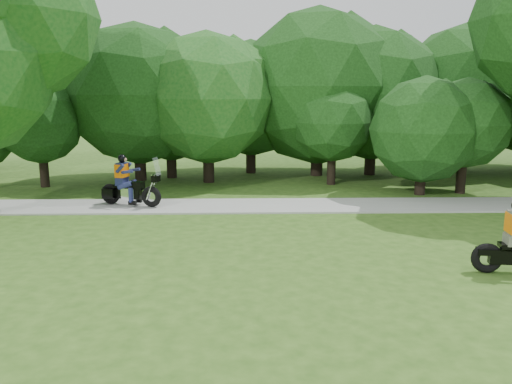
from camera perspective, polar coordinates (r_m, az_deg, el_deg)
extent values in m
plane|color=#2D5117|center=(9.93, 8.83, -12.07)|extent=(100.00, 100.00, 0.00)
cube|color=gray|center=(17.49, 4.26, -1.55)|extent=(60.00, 2.20, 0.06)
cylinder|color=black|center=(24.64, -0.59, 4.29)|extent=(0.48, 0.48, 1.80)
sphere|color=#13330F|center=(24.46, -0.60, 10.61)|extent=(5.57, 5.57, 5.57)
cylinder|color=black|center=(24.00, 6.97, 4.02)|extent=(0.56, 0.56, 1.80)
sphere|color=#13330F|center=(23.81, 7.16, 11.83)|extent=(7.27, 7.27, 7.27)
cylinder|color=black|center=(23.55, -9.64, 3.67)|extent=(0.46, 0.46, 1.69)
sphere|color=#13330F|center=(23.35, -9.85, 9.88)|extent=(5.25, 5.25, 5.25)
cylinder|color=black|center=(20.40, 18.27, 1.35)|extent=(0.41, 0.41, 1.17)
sphere|color=#13330F|center=(20.18, 18.61, 6.73)|extent=(4.11, 4.11, 4.11)
cylinder|color=black|center=(22.74, -23.07, 2.51)|extent=(0.37, 0.37, 1.58)
sphere|color=#13330F|center=(22.56, -23.45, 7.34)|extent=(3.49, 3.49, 3.49)
cylinder|color=black|center=(21.74, 8.61, 2.92)|extent=(0.37, 0.37, 1.58)
sphere|color=#13330F|center=(21.55, 8.76, 7.93)|extent=(3.43, 3.43, 3.43)
cylinder|color=black|center=(27.13, 22.11, 4.11)|extent=(0.53, 0.53, 1.80)
sphere|color=#13330F|center=(26.96, 22.60, 10.53)|extent=(6.59, 6.59, 6.59)
cylinder|color=black|center=(23.09, -13.10, 3.52)|extent=(0.51, 0.51, 1.80)
sphere|color=#13330F|center=(22.89, -13.43, 10.78)|extent=(6.21, 6.21, 6.21)
cylinder|color=black|center=(22.11, -5.45, 3.43)|extent=(0.49, 0.49, 1.80)
sphere|color=#164E18|center=(21.90, -5.58, 10.59)|extent=(5.71, 5.71, 5.71)
cylinder|color=black|center=(21.21, 22.42, 2.01)|extent=(0.38, 0.38, 1.60)
sphere|color=#13330F|center=(21.02, 22.82, 7.24)|extent=(3.51, 3.51, 3.51)
cylinder|color=black|center=(24.70, 12.92, 4.02)|extent=(0.51, 0.51, 1.80)
sphere|color=#13330F|center=(24.52, 13.23, 10.86)|extent=(6.29, 6.29, 6.29)
sphere|color=#164E18|center=(17.87, -25.83, 17.58)|extent=(5.12, 5.12, 5.12)
torus|color=black|center=(12.18, 24.87, -6.86)|extent=(0.70, 0.29, 0.68)
cube|color=black|center=(12.26, 27.19, -5.48)|extent=(0.54, 0.38, 0.10)
cube|color=#5A5D4B|center=(12.22, 27.25, -4.87)|extent=(0.34, 0.41, 0.23)
torus|color=black|center=(18.21, -16.28, -0.21)|extent=(0.75, 0.42, 0.72)
torus|color=black|center=(17.40, -11.86, -0.52)|extent=(0.75, 0.42, 0.72)
cube|color=black|center=(17.88, -14.66, -0.16)|extent=(1.17, 0.60, 0.33)
cube|color=silver|center=(17.80, -14.22, -0.19)|extent=(0.58, 0.49, 0.41)
cube|color=black|center=(17.61, -13.56, 0.75)|extent=(0.61, 0.46, 0.27)
cube|color=black|center=(17.90, -15.05, 0.70)|extent=(0.61, 0.48, 0.10)
cylinder|color=silver|center=(17.31, -11.79, 0.64)|extent=(0.40, 0.17, 0.93)
cylinder|color=silver|center=(17.15, -11.34, 2.07)|extent=(0.24, 0.64, 0.04)
cube|color=black|center=(17.99, -16.55, -0.20)|extent=(0.45, 0.25, 0.35)
cube|color=black|center=(18.36, -15.77, 0.08)|extent=(0.45, 0.25, 0.35)
cube|color=#1B2349|center=(17.87, -15.08, 1.16)|extent=(0.42, 0.47, 0.25)
cube|color=#1B2349|center=(17.80, -15.08, 2.33)|extent=(0.39, 0.50, 0.58)
cube|color=orange|center=(17.80, -15.08, 2.40)|extent=(0.43, 0.54, 0.45)
sphere|color=black|center=(17.73, -15.07, 3.71)|extent=(0.29, 0.29, 0.29)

